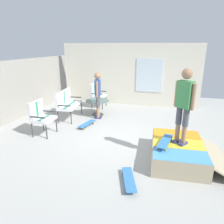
# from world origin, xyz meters

# --- Properties ---
(ground_plane) EXTENTS (12.00, 12.00, 0.10)m
(ground_plane) POSITION_xyz_m (0.00, 0.00, -0.05)
(ground_plane) COLOR #A8A8A3
(house_facade) EXTENTS (0.23, 6.00, 2.65)m
(house_facade) POSITION_xyz_m (3.80, 0.49, 1.32)
(house_facade) COLOR silver
(house_facade) RESTS_ON ground_plane
(skate_ramp) EXTENTS (1.79, 1.83, 0.42)m
(skate_ramp) POSITION_xyz_m (-0.65, -1.63, 0.21)
(skate_ramp) COLOR tan
(skate_ramp) RESTS_ON ground_plane
(patio_bench) EXTENTS (1.31, 0.69, 1.02)m
(patio_bench) POSITION_xyz_m (1.32, 2.24, 0.62)
(patio_bench) COLOR #38383D
(patio_bench) RESTS_ON ground_plane
(patio_chair_near_house) EXTENTS (0.63, 0.56, 1.02)m
(patio_chair_near_house) POSITION_xyz_m (2.97, 1.72, 0.61)
(patio_chair_near_house) COLOR #38383D
(patio_chair_near_house) RESTS_ON ground_plane
(patio_chair_by_wall) EXTENTS (0.62, 0.55, 1.02)m
(patio_chair_by_wall) POSITION_xyz_m (-0.23, 2.30, 0.61)
(patio_chair_by_wall) COLOR #38383D
(patio_chair_by_wall) RESTS_ON ground_plane
(patio_table) EXTENTS (0.90, 0.90, 0.57)m
(patio_table) POSITION_xyz_m (1.94, 1.31, 0.40)
(patio_table) COLOR #38383D
(patio_table) RESTS_ON ground_plane
(person_watching) EXTENTS (0.47, 0.29, 1.66)m
(person_watching) POSITION_xyz_m (1.62, 1.16, 0.97)
(person_watching) COLOR navy
(person_watching) RESTS_ON ground_plane
(person_skater) EXTENTS (0.36, 0.41, 1.69)m
(person_skater) POSITION_xyz_m (-0.65, -1.63, 1.41)
(person_skater) COLOR navy
(person_skater) RESTS_ON skate_ramp
(skateboard_by_bench) EXTENTS (0.82, 0.36, 0.10)m
(skateboard_by_bench) POSITION_xyz_m (0.73, 1.23, 0.08)
(skateboard_by_bench) COLOR #3372B2
(skateboard_by_bench) RESTS_ON ground_plane
(skateboard_spare) EXTENTS (0.82, 0.45, 0.10)m
(skateboard_spare) POSITION_xyz_m (-1.83, -0.70, 0.08)
(skateboard_spare) COLOR #3372B2
(skateboard_spare) RESTS_ON ground_plane
(skateboard_on_ramp) EXTENTS (0.82, 0.35, 0.10)m
(skateboard_on_ramp) POSITION_xyz_m (-0.82, -1.31, 0.51)
(skateboard_on_ramp) COLOR #3372B2
(skateboard_on_ramp) RESTS_ON skate_ramp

